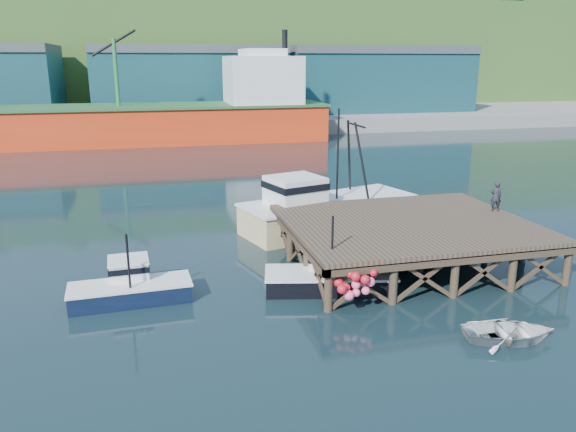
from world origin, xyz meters
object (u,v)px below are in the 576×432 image
object	(u,v)px
boat_navy	(130,286)
trawler	(325,205)
dinghy	(509,332)
dockworker	(496,196)
boat_black	(330,274)

from	to	relation	value
boat_navy	trawler	bearing A→B (deg)	32.60
dinghy	dockworker	size ratio (longest dim) A/B	2.08
boat_navy	dockworker	size ratio (longest dim) A/B	3.20
boat_black	dockworker	bearing A→B (deg)	29.40
boat_black	boat_navy	bearing A→B (deg)	-172.53
boat_black	dockworker	distance (m)	10.94
boat_black	dockworker	size ratio (longest dim) A/B	3.81
boat_navy	trawler	world-z (taller)	trawler
boat_black	dockworker	xyz separation A→B (m)	(10.26, 3.05, 2.27)
boat_navy	trawler	size ratio (longest dim) A/B	0.45
dockworker	dinghy	bearing A→B (deg)	77.45
boat_black	trawler	world-z (taller)	trawler
boat_navy	dinghy	world-z (taller)	boat_navy
trawler	dockworker	bearing A→B (deg)	-53.70
boat_black	dinghy	xyz separation A→B (m)	(4.79, -6.36, -0.31)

